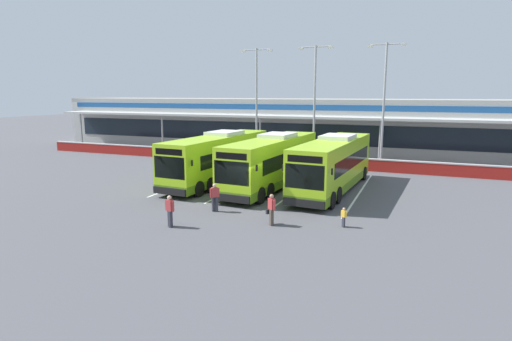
{
  "coord_description": "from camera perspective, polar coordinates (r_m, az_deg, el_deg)",
  "views": [
    {
      "loc": [
        10.03,
        -22.18,
        6.62
      ],
      "look_at": [
        -0.1,
        3.0,
        1.6
      ],
      "focal_mm": 29.22,
      "sensor_mm": 36.0,
      "label": 1
    }
  ],
  "objects": [
    {
      "name": "ground_plane",
      "position": [
        25.23,
        -2.34,
        -4.74
      ],
      "size": [
        200.0,
        200.0,
        0.0
      ],
      "primitive_type": "plane",
      "color": "#4C4C51"
    },
    {
      "name": "terminal_building",
      "position": [
        50.23,
        10.41,
        6.19
      ],
      "size": [
        70.0,
        13.0,
        6.0
      ],
      "color": "#B7B7B2",
      "rests_on": "ground"
    },
    {
      "name": "red_barrier_wall",
      "position": [
        38.51,
        6.54,
        1.35
      ],
      "size": [
        60.0,
        0.4,
        1.1
      ],
      "color": "maroon",
      "rests_on": "ground"
    },
    {
      "name": "coach_bus_leftmost",
      "position": [
        31.59,
        -5.14,
        1.64
      ],
      "size": [
        3.54,
        12.29,
        3.78
      ],
      "color": "#9ED11E",
      "rests_on": "ground"
    },
    {
      "name": "coach_bus_left_centre",
      "position": [
        29.74,
        2.25,
        1.12
      ],
      "size": [
        3.54,
        12.29,
        3.78
      ],
      "color": "#9ED11E",
      "rests_on": "ground"
    },
    {
      "name": "coach_bus_centre",
      "position": [
        29.08,
        10.53,
        0.73
      ],
      "size": [
        3.54,
        12.29,
        3.78
      ],
      "color": "#9ED11E",
      "rests_on": "ground"
    },
    {
      "name": "bay_stripe_far_west",
      "position": [
        33.23,
        -8.01,
        -1.11
      ],
      "size": [
        0.14,
        13.0,
        0.01
      ],
      "primitive_type": "cube",
      "color": "silver",
      "rests_on": "ground"
    },
    {
      "name": "bay_stripe_west",
      "position": [
        31.38,
        -1.34,
        -1.69
      ],
      "size": [
        0.14,
        13.0,
        0.01
      ],
      "primitive_type": "cube",
      "color": "silver",
      "rests_on": "ground"
    },
    {
      "name": "bay_stripe_mid_west",
      "position": [
        30.01,
        6.05,
        -2.32
      ],
      "size": [
        0.14,
        13.0,
        0.01
      ],
      "primitive_type": "cube",
      "color": "silver",
      "rests_on": "ground"
    },
    {
      "name": "bay_stripe_centre",
      "position": [
        29.18,
        14.01,
        -2.94
      ],
      "size": [
        0.14,
        13.0,
        0.01
      ],
      "primitive_type": "cube",
      "color": "silver",
      "rests_on": "ground"
    },
    {
      "name": "pedestrian_with_handbag",
      "position": [
        21.28,
        2.12,
        -5.24
      ],
      "size": [
        0.61,
        0.53,
        1.62
      ],
      "color": "#4C4238",
      "rests_on": "ground"
    },
    {
      "name": "pedestrian_in_dark_coat",
      "position": [
        21.41,
        -11.71,
        -5.32
      ],
      "size": [
        0.54,
        0.35,
        1.62
      ],
      "color": "#33333D",
      "rests_on": "ground"
    },
    {
      "name": "pedestrian_child",
      "position": [
        21.48,
        11.92,
        -6.19
      ],
      "size": [
        0.32,
        0.25,
        1.0
      ],
      "color": "#33333D",
      "rests_on": "ground"
    },
    {
      "name": "pedestrian_near_bin",
      "position": [
        23.78,
        -5.67,
        -3.56
      ],
      "size": [
        0.46,
        0.43,
        1.62
      ],
      "color": "#33333D",
      "rests_on": "ground"
    },
    {
      "name": "lamp_post_west",
      "position": [
        42.2,
        0.08,
        10.03
      ],
      "size": [
        3.24,
        0.28,
        11.0
      ],
      "color": "#9E9EA3",
      "rests_on": "ground"
    },
    {
      "name": "lamp_post_centre",
      "position": [
        40.08,
        8.02,
        9.91
      ],
      "size": [
        3.24,
        0.28,
        11.0
      ],
      "color": "#9E9EA3",
      "rests_on": "ground"
    },
    {
      "name": "lamp_post_east",
      "position": [
        39.26,
        17.13,
        9.54
      ],
      "size": [
        3.24,
        0.28,
        11.0
      ],
      "color": "#9E9EA3",
      "rests_on": "ground"
    }
  ]
}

